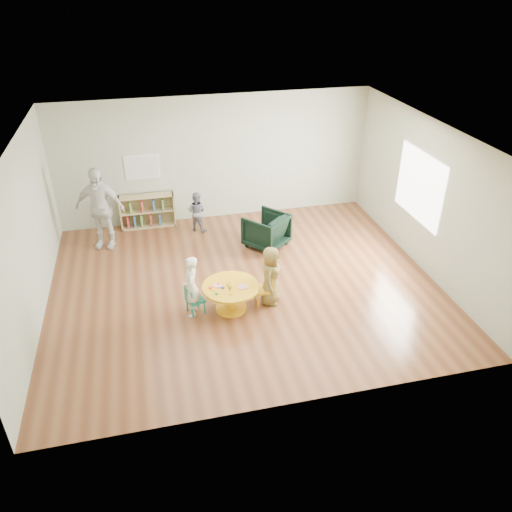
% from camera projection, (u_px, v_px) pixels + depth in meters
% --- Properties ---
extents(room, '(7.10, 7.00, 2.80)m').
position_uv_depth(room, '(243.00, 189.00, 8.31)').
color(room, brown).
rests_on(room, ground).
extents(activity_table, '(0.96, 0.96, 0.52)m').
position_uv_depth(activity_table, '(231.00, 293.00, 8.43)').
color(activity_table, '#EBAE13').
rests_on(activity_table, ground).
extents(kid_chair_left, '(0.35, 0.35, 0.51)m').
position_uv_depth(kid_chair_left, '(193.00, 300.00, 8.36)').
color(kid_chair_left, '#188869').
rests_on(kid_chair_left, ground).
extents(kid_chair_right, '(0.31, 0.31, 0.55)m').
position_uv_depth(kid_chair_right, '(266.00, 288.00, 8.62)').
color(kid_chair_right, '#EBAE13').
rests_on(kid_chair_right, ground).
extents(bookshelf, '(1.20, 0.30, 0.75)m').
position_uv_depth(bookshelf, '(147.00, 211.00, 11.16)').
color(bookshelf, tan).
rests_on(bookshelf, ground).
extents(alphabet_poster, '(0.74, 0.01, 0.54)m').
position_uv_depth(alphabet_poster, '(142.00, 167.00, 10.77)').
color(alphabet_poster, white).
rests_on(alphabet_poster, ground).
extents(armchair, '(1.09, 1.09, 0.71)m').
position_uv_depth(armchair, '(266.00, 230.00, 10.35)').
color(armchair, black).
rests_on(armchair, ground).
extents(child_left, '(0.32, 0.43, 1.09)m').
position_uv_depth(child_left, '(191.00, 287.00, 8.22)').
color(child_left, white).
rests_on(child_left, ground).
extents(child_right, '(0.52, 0.62, 1.08)m').
position_uv_depth(child_right, '(271.00, 276.00, 8.52)').
color(child_right, gold).
rests_on(child_right, ground).
extents(toddler, '(0.55, 0.52, 0.90)m').
position_uv_depth(toddler, '(197.00, 211.00, 10.93)').
color(toddler, '#161F38').
rests_on(toddler, ground).
extents(adult_caretaker, '(1.09, 0.71, 1.73)m').
position_uv_depth(adult_caretaker, '(100.00, 208.00, 10.10)').
color(adult_caretaker, silver).
rests_on(adult_caretaker, ground).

